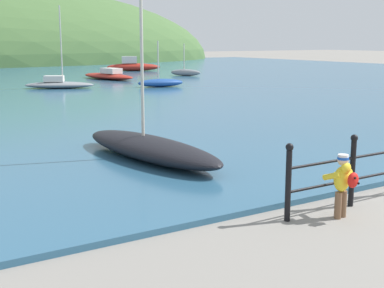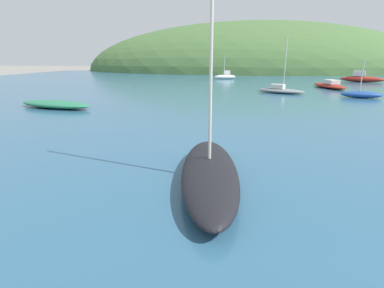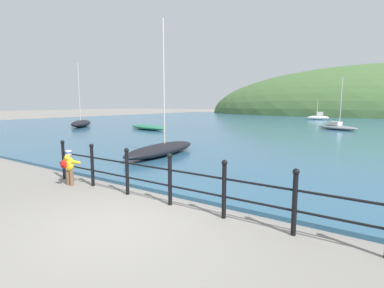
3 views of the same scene
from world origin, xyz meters
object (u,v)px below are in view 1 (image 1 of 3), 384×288
Objects in this scene: boat_blue_hull at (186,72)px; boat_mid_harbor at (108,76)px; boat_white_sailboat at (59,84)px; child_in_coat at (343,180)px; boat_far_left at (133,66)px; boat_red_dinghy at (161,83)px; boat_twin_mast at (149,147)px.

boat_blue_hull reaches higher than boat_mid_harbor.
child_in_coat is at bearing -97.98° from boat_white_sailboat.
boat_far_left reaches higher than child_in_coat.
boat_red_dinghy is 6.99m from boat_mid_harbor.
boat_blue_hull is at bearing 1.46° from boat_mid_harbor.
boat_blue_hull reaches higher than boat_far_left.
boat_far_left is at bearing 49.93° from boat_white_sailboat.
boat_blue_hull is (0.52, -7.67, -0.14)m from boat_far_left.
boat_mid_harbor is (-0.13, 6.99, 0.01)m from boat_red_dinghy.
boat_blue_hull is (11.18, 5.00, 0.01)m from boat_white_sailboat.
child_in_coat is 29.15m from boat_mid_harbor.
boat_mid_harbor is (9.03, 23.05, -0.03)m from boat_twin_mast.
boat_white_sailboat is at bearing -155.90° from boat_blue_hull.
boat_blue_hull is 0.41× the size of boat_twin_mast.
boat_far_left is at bearing 93.87° from boat_blue_hull.
boat_twin_mast is 1.09× the size of boat_mid_harbor.
boat_twin_mast reaches higher than boat_mid_harbor.
boat_far_left is (10.66, 12.67, 0.15)m from boat_white_sailboat.
boat_red_dinghy reaches higher than boat_blue_hull.
boat_twin_mast is at bearing -102.42° from boat_white_sailboat.
boat_blue_hull is (6.03, 7.14, 0.02)m from boat_red_dinghy.
boat_red_dinghy is at bearing -110.42° from boat_far_left.
boat_red_dinghy is at bearing 68.20° from child_in_coat.
boat_twin_mast is (-4.01, -18.20, 0.03)m from boat_white_sailboat.
boat_white_sailboat is 16.56m from boat_far_left.
boat_white_sailboat is at bearing 157.44° from boat_red_dinghy.
boat_white_sailboat is 5.58m from boat_red_dinghy.
boat_twin_mast is at bearing -119.68° from boat_red_dinghy.
child_in_coat is 0.23× the size of boat_white_sailboat.
boat_far_left is 34.19m from boat_twin_mast.
child_in_coat is at bearing -106.47° from boat_mid_harbor.
boat_far_left is at bearing 68.77° from child_in_coat.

